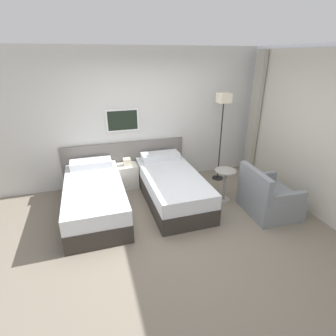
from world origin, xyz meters
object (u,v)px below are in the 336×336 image
at_px(floor_lamp, 223,109).
at_px(armchair, 268,199).
at_px(nightstand, 128,175).
at_px(side_table, 225,180).
at_px(bed_near_door, 95,197).
at_px(bed_near_window, 172,186).

distance_m(floor_lamp, armchair, 1.96).
xyz_separation_m(nightstand, armchair, (2.15, -1.67, 0.00)).
xyz_separation_m(floor_lamp, side_table, (-0.33, -0.87, -1.12)).
relative_size(nightstand, side_table, 1.03).
bearing_deg(floor_lamp, armchair, -82.57).
bearing_deg(bed_near_door, nightstand, 48.16).
relative_size(bed_near_window, armchair, 2.21).
height_order(bed_near_door, side_table, bed_near_door).
bearing_deg(side_table, floor_lamp, 69.32).
xyz_separation_m(bed_near_door, armchair, (2.84, -0.89, -0.02)).
height_order(nightstand, armchair, armchair).
bearing_deg(bed_near_door, side_table, -7.22).
height_order(nightstand, floor_lamp, floor_lamp).
bearing_deg(bed_near_window, floor_lamp, 24.54).
bearing_deg(bed_near_window, nightstand, 131.84).
relative_size(bed_near_window, nightstand, 3.22).
xyz_separation_m(bed_near_door, side_table, (2.32, -0.29, 0.13)).
bearing_deg(bed_near_door, armchair, -17.43).
distance_m(nightstand, armchair, 2.72).
bearing_deg(nightstand, armchair, -37.83).
distance_m(bed_near_door, bed_near_window, 1.39).
distance_m(bed_near_door, floor_lamp, 2.99).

